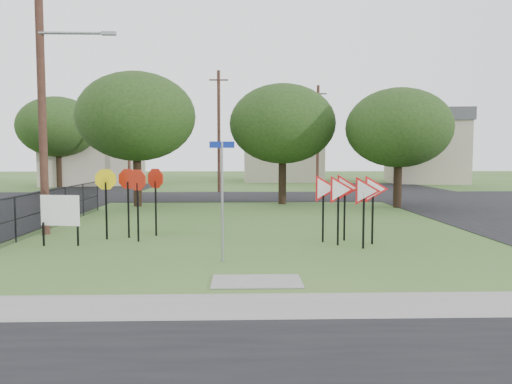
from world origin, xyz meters
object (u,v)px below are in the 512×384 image
street_name_sign (222,194)px  yield_sign_cluster (348,192)px  info_board (60,212)px  stop_sign_cluster (132,186)px

street_name_sign → yield_sign_cluster: (3.87, 2.51, -0.16)m
street_name_sign → info_board: bearing=154.2°
yield_sign_cluster → info_board: yield_sign_cluster is taller
yield_sign_cluster → info_board: 8.99m
yield_sign_cluster → stop_sign_cluster: bearing=169.9°
street_name_sign → info_board: size_ratio=2.01×
street_name_sign → yield_sign_cluster: bearing=33.0°
street_name_sign → info_board: (-5.10, 2.46, -0.76)m
stop_sign_cluster → info_board: bearing=-146.2°
info_board → street_name_sign: bearing=-25.8°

